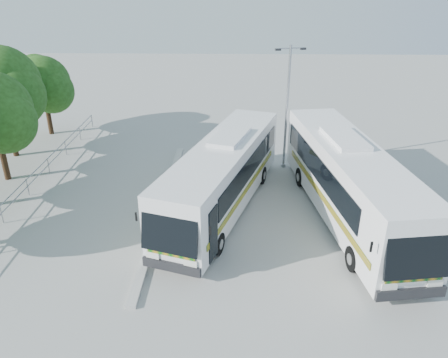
{
  "coord_description": "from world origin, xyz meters",
  "views": [
    {
      "loc": [
        1.49,
        -18.46,
        11.36
      ],
      "look_at": [
        0.99,
        1.53,
        1.84
      ],
      "focal_mm": 35.0,
      "sensor_mm": 36.0,
      "label": 1
    }
  ],
  "objects_px": {
    "lamppost": "(287,103)",
    "coach_main": "(223,175)",
    "tree_far_d": "(2,85)",
    "tree_far_e": "(44,84)",
    "coach_adjacent": "(349,181)"
  },
  "relations": [
    {
      "from": "tree_far_d",
      "to": "coach_main",
      "type": "bearing_deg",
      "value": -26.02
    },
    {
      "from": "tree_far_d",
      "to": "lamppost",
      "type": "distance_m",
      "value": 18.05
    },
    {
      "from": "coach_main",
      "to": "lamppost",
      "type": "relative_size",
      "value": 1.7
    },
    {
      "from": "lamppost",
      "to": "tree_far_e",
      "type": "bearing_deg",
      "value": 147.34
    },
    {
      "from": "tree_far_d",
      "to": "tree_far_e",
      "type": "bearing_deg",
      "value": 81.37
    },
    {
      "from": "coach_main",
      "to": "coach_adjacent",
      "type": "height_order",
      "value": "coach_adjacent"
    },
    {
      "from": "tree_far_d",
      "to": "tree_far_e",
      "type": "relative_size",
      "value": 1.24
    },
    {
      "from": "coach_adjacent",
      "to": "lamppost",
      "type": "xyz_separation_m",
      "value": [
        -2.49,
        6.34,
        2.13
      ]
    },
    {
      "from": "coach_main",
      "to": "lamppost",
      "type": "bearing_deg",
      "value": 73.59
    },
    {
      "from": "tree_far_d",
      "to": "lamppost",
      "type": "relative_size",
      "value": 0.97
    },
    {
      "from": "lamppost",
      "to": "coach_main",
      "type": "bearing_deg",
      "value": -137.91
    },
    {
      "from": "tree_far_d",
      "to": "coach_adjacent",
      "type": "distance_m",
      "value": 22.07
    },
    {
      "from": "tree_far_d",
      "to": "coach_main",
      "type": "height_order",
      "value": "tree_far_d"
    },
    {
      "from": "tree_far_d",
      "to": "lamppost",
      "type": "height_order",
      "value": "lamppost"
    },
    {
      "from": "tree_far_d",
      "to": "tree_far_e",
      "type": "xyz_separation_m",
      "value": [
        0.68,
        4.5,
        -0.93
      ]
    }
  ]
}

